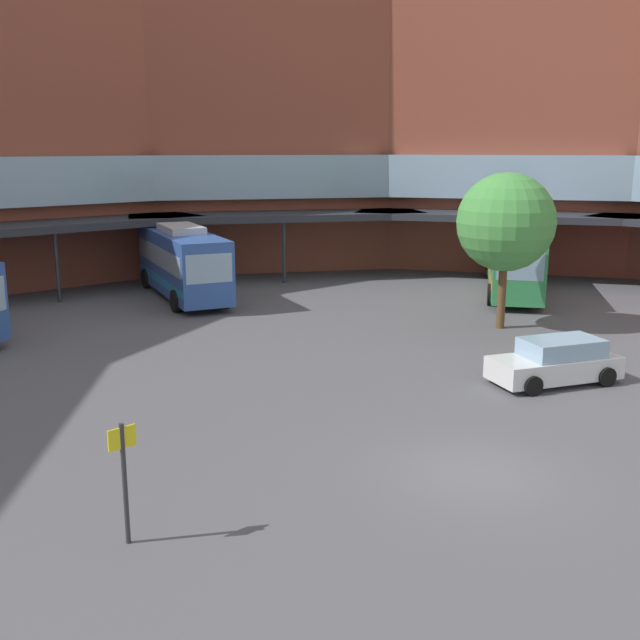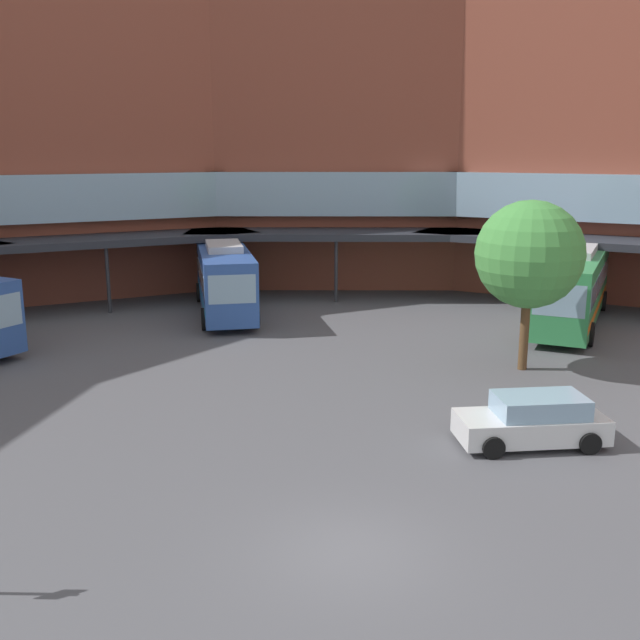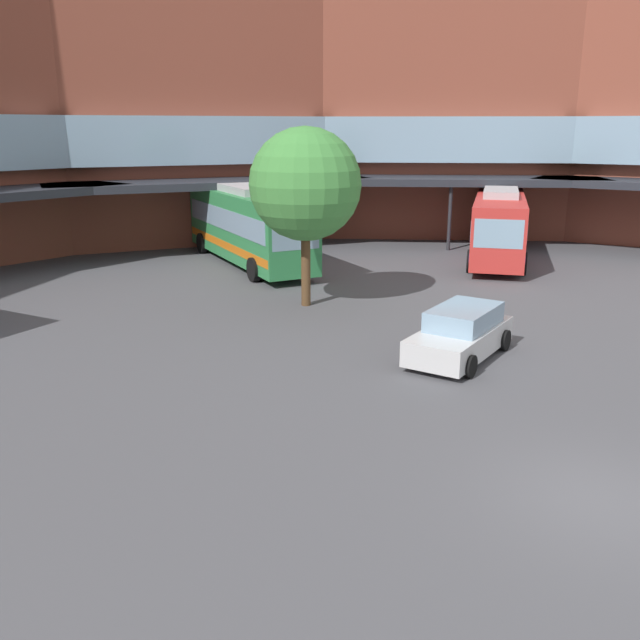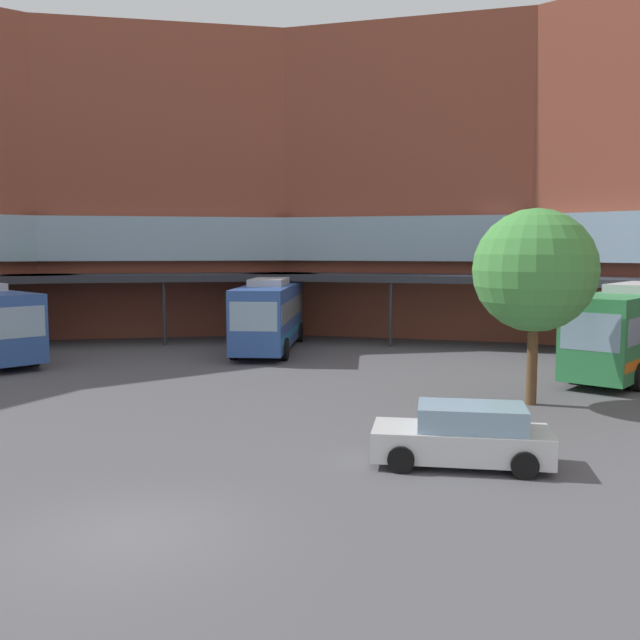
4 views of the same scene
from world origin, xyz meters
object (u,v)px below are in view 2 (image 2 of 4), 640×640
at_px(bus_3, 225,278).
at_px(plaza_tree, 529,255).
at_px(bus_0, 573,286).
at_px(parked_car, 533,421).

xyz_separation_m(bus_3, plaza_tree, (13.36, -10.06, 2.72)).
height_order(bus_0, plaza_tree, plaza_tree).
bearing_deg(parked_car, plaza_tree, -109.25).
distance_m(bus_3, parked_car, 21.30).
relative_size(bus_0, plaza_tree, 1.75).
bearing_deg(parked_car, bus_0, -118.45).
bearing_deg(plaza_tree, bus_0, 60.29).
xyz_separation_m(parked_car, plaza_tree, (1.70, 7.72, 3.92)).
height_order(bus_3, parked_car, bus_3).
height_order(bus_0, bus_3, bus_0).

